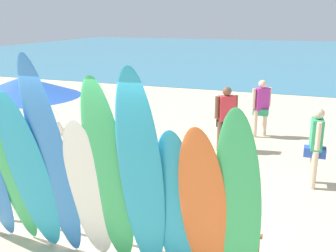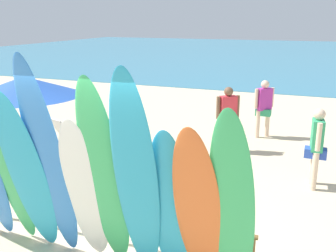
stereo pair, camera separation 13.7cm
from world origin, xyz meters
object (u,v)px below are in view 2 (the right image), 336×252
Objects in this scene: surfboard_blue_4 at (49,164)px; beachgoer_by_water at (264,105)px; surfboard_green_10 at (232,210)px; surfboard_orange_9 at (198,212)px; beach_umbrella at (24,86)px; surfboard_green_2 at (7,169)px; surfboard_green_6 at (105,179)px; surfboard_teal_3 at (28,176)px; beachgoer_photographing at (228,115)px; surfboard_teal_8 at (170,208)px; surfboard_rack at (106,212)px; surfboard_white_5 at (85,193)px; beach_chair_blue at (54,134)px; surfboard_teal_7 at (136,181)px; beachgoer_near_rack at (317,143)px.

surfboard_blue_4 reaches higher than beachgoer_by_water.
surfboard_blue_4 is 2.25m from surfboard_green_10.
surfboard_orange_9 is 4.84m from beach_umbrella.
surfboard_green_6 is at bearing 2.80° from surfboard_green_2.
surfboard_teal_3 is 0.85× the size of surfboard_blue_4.
beachgoer_photographing is 0.71× the size of beach_umbrella.
surfboard_rack is at bearing 155.99° from surfboard_teal_8.
surfboard_teal_3 is 1.55× the size of beachgoer_photographing.
beach_chair_blue is (-3.18, 3.53, -0.60)m from surfboard_white_5.
surfboard_teal_7 is 1.09m from surfboard_green_10.
beachgoer_by_water is at bearing 73.36° from surfboard_green_2.
surfboard_blue_4 reaches higher than beach_chair_blue.
surfboard_blue_4 is 1.03× the size of surfboard_teal_7.
surfboard_green_2 is 1.57× the size of beachgoer_near_rack.
surfboard_teal_8 is (2.28, 0.08, -0.17)m from surfboard_green_2.
beach_chair_blue is at bearing 122.33° from surfboard_teal_3.
surfboard_green_10 is 6.21m from beach_chair_blue.
surfboard_rack is at bearing 136.25° from surfboard_teal_7.
beachgoer_near_rack is at bearing 14.50° from beach_umbrella.
beachgoer_near_rack is 1.75× the size of beach_chair_blue.
surfboard_green_10 is at bearing -0.26° from surfboard_teal_3.
surfboard_teal_8 reaches higher than surfboard_rack.
surfboard_orange_9 is at bearing 177.97° from surfboard_green_10.
surfboard_blue_4 is 4.68m from beach_chair_blue.
surfboard_teal_3 is at bearing 131.93° from beachgoer_near_rack.
surfboard_blue_4 is at bearing -3.35° from surfboard_green_2.
surfboard_green_6 is 1.72× the size of beachgoer_near_rack.
surfboard_orange_9 reaches higher than beachgoer_by_water.
beachgoer_photographing is (1.41, 5.15, -0.27)m from surfboard_teal_3.
beachgoer_by_water is (0.95, 6.57, -0.40)m from surfboard_green_6.
beachgoer_photographing is at bearing 74.17° from surfboard_green_2.
surfboard_blue_4 reaches higher than surfboard_green_10.
beachgoer_by_water is (2.45, 6.54, -0.28)m from surfboard_green_2.
surfboard_green_2 and surfboard_teal_3 have the same top height.
surfboard_green_10 is at bearing -3.03° from surfboard_teal_7.
beachgoer_by_water is at bearing 28.16° from beachgoer_photographing.
surfboard_teal_7 reaches higher than surfboard_green_6.
surfboard_green_2 is at bearing -39.30° from beach_chair_blue.
surfboard_green_2 reaches higher than beachgoer_photographing.
beach_chair_blue is at bearing 123.25° from surfboard_green_2.
surfboard_rack is 1.75× the size of surfboard_green_2.
surfboard_white_5 is at bearing 166.40° from surfboard_teal_7.
beachgoer_photographing is at bearing 48.64° from beachgoer_near_rack.
surfboard_teal_8 reaches higher than beachgoer_by_water.
surfboard_blue_4 is at bearing -175.58° from surfboard_green_10.
surfboard_teal_7 reaches higher than surfboard_rack.
surfboard_white_5 is at bearing 14.96° from surfboard_blue_4.
beachgoer_by_water is (1.31, 6.00, 0.39)m from surfboard_rack.
surfboard_green_2 reaches higher than surfboard_orange_9.
beachgoer_by_water is (1.27, 6.52, -0.14)m from surfboard_white_5.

